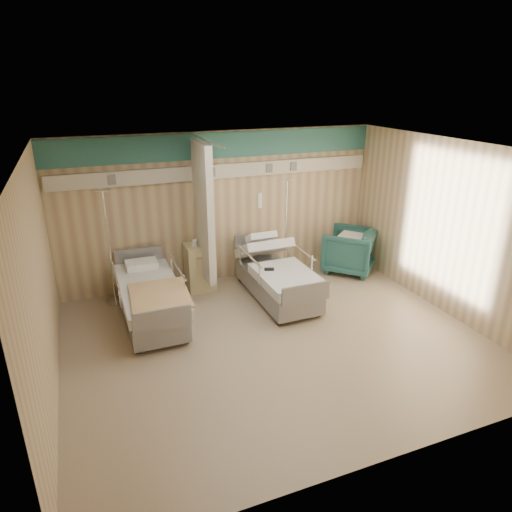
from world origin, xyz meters
The scene contains 13 objects.
ground centered at (0.00, 0.00, 0.00)m, with size 6.00×5.00×0.00m, color gray.
room_walls centered at (-0.03, 0.25, 1.86)m, with size 6.04×5.04×2.82m.
bed_right centered at (0.60, 1.30, 0.32)m, with size 1.00×2.16×0.63m, color silver, non-canonical shape.
bed_left centered at (-1.60, 1.30, 0.32)m, with size 1.00×2.16×0.63m, color silver, non-canonical shape.
bedside_cabinet centered at (-0.55, 2.20, 0.42)m, with size 0.50×0.48×0.85m, color #CCBB7F.
visitor_armchair centered at (2.45, 1.90, 0.43)m, with size 0.93×0.95×0.87m, color #215352.
waffle_blanket centered at (2.46, 1.86, 0.90)m, with size 0.58×0.51×0.07m, color white.
iv_stand_right centered at (1.10, 2.05, 0.40)m, with size 0.34×0.34×1.93m.
iv_stand_left centered at (-2.08, 2.20, 0.41)m, with size 0.36×0.36×1.99m.
call_remote centered at (0.38, 1.15, 0.65)m, with size 0.16×0.07×0.04m, color black.
tan_blanket centered at (-1.52, 0.84, 0.65)m, with size 0.85×1.07×0.04m, color tan.
toiletry_bag centered at (-0.42, 2.17, 0.91)m, with size 0.21×0.14×0.12m, color black.
white_cup centered at (-0.63, 2.17, 0.91)m, with size 0.09×0.09×0.12m, color white.
Camera 1 is at (-2.43, -5.34, 3.65)m, focal length 32.00 mm.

